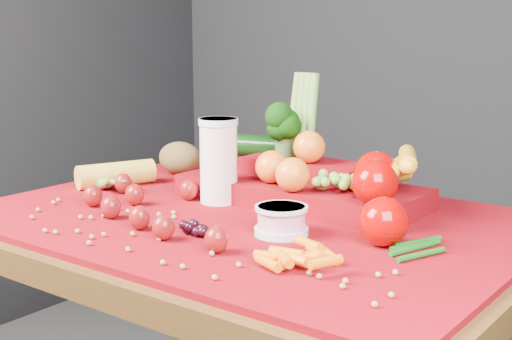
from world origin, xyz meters
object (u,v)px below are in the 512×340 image
Objects in this scene: milk_glass at (219,158)px; produce_mound at (315,177)px; table at (250,267)px; yogurt_bowl at (281,219)px.

produce_mound reaches higher than milk_glass.
yogurt_bowl is at bearing -29.38° from table.
yogurt_bowl is (0.12, -0.07, 0.14)m from table.
milk_glass is 0.28m from yogurt_bowl.
produce_mound reaches higher than table.
milk_glass is at bearing 154.36° from yogurt_bowl.
table is at bearing 150.62° from yogurt_bowl.
milk_glass reaches higher than yogurt_bowl.
table is at bearing -21.41° from milk_glass.
milk_glass is at bearing -148.42° from produce_mound.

